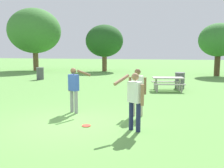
% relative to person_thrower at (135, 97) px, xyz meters
% --- Properties ---
extents(ground_plane, '(120.00, 120.00, 0.00)m').
position_rel_person_thrower_xyz_m(ground_plane, '(-2.10, 0.23, -0.96)').
color(ground_plane, '#609947').
extents(person_thrower, '(0.82, 0.56, 1.64)m').
position_rel_person_thrower_xyz_m(person_thrower, '(0.00, 0.00, 0.00)').
color(person_thrower, '#1E234C').
rests_on(person_thrower, ground).
extents(person_catcher, '(0.82, 0.56, 1.64)m').
position_rel_person_thrower_xyz_m(person_catcher, '(-2.45, 1.49, 0.00)').
color(person_catcher, gray).
rests_on(person_catcher, ground).
extents(person_bystander, '(0.61, 0.22, 1.64)m').
position_rel_person_thrower_xyz_m(person_bystander, '(-0.17, 1.62, -0.02)').
color(person_bystander, '#B7AD93').
rests_on(person_bystander, ground).
extents(frisbee, '(0.27, 0.27, 0.03)m').
position_rel_person_thrower_xyz_m(frisbee, '(-1.46, 0.07, -0.95)').
color(frisbee, '#E04733').
rests_on(frisbee, ground).
extents(picnic_table_near, '(1.95, 1.73, 0.77)m').
position_rel_person_thrower_xyz_m(picnic_table_near, '(0.70, 7.44, -0.40)').
color(picnic_table_near, '#B2ADA3').
rests_on(picnic_table_near, ground).
extents(trash_can_beside_table, '(0.59, 0.59, 0.96)m').
position_rel_person_thrower_xyz_m(trash_can_beside_table, '(1.38, 8.56, -0.48)').
color(trash_can_beside_table, '#515156').
rests_on(trash_can_beside_table, ground).
extents(trash_can_further_along, '(0.59, 0.59, 0.96)m').
position_rel_person_thrower_xyz_m(trash_can_further_along, '(-9.22, 10.53, -0.48)').
color(trash_can_further_along, '#515156').
rests_on(trash_can_further_along, ground).
extents(tree_tall_left, '(5.92, 5.92, 7.03)m').
position_rel_person_thrower_xyz_m(tree_tall_left, '(-14.53, 18.58, 3.53)').
color(tree_tall_left, brown).
rests_on(tree_tall_left, ground).
extents(tree_broad_center, '(4.12, 4.12, 5.10)m').
position_rel_person_thrower_xyz_m(tree_broad_center, '(-6.53, 19.50, 2.37)').
color(tree_broad_center, brown).
rests_on(tree_broad_center, ground).
extents(tree_far_right, '(3.48, 3.48, 4.71)m').
position_rel_person_thrower_xyz_m(tree_far_right, '(4.77, 17.16, 2.24)').
color(tree_far_right, '#4C3823').
rests_on(tree_far_right, ground).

